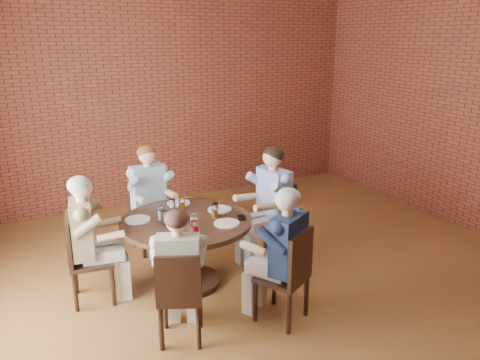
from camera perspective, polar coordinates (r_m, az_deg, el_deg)
name	(u,v)px	position (r m, az deg, el deg)	size (l,w,h in m)	color
floor	(283,297)	(4.97, 5.24, -14.01)	(7.00, 7.00, 0.00)	brown
wall_back	(166,94)	(7.49, -9.06, 10.26)	(7.00, 7.00, 0.00)	maroon
dining_table	(187,239)	(4.98, -6.49, -7.14)	(1.36, 1.36, 0.75)	black
chair_a	(275,217)	(5.56, 4.32, -4.52)	(0.49, 0.49, 0.96)	black
diner_a	(269,205)	(5.45, 3.60, -3.07)	(0.55, 0.68, 1.37)	#4767BA
chair_b	(149,209)	(5.94, -11.07, -3.50)	(0.45, 0.45, 0.93)	black
diner_b	(150,199)	(5.81, -10.86, -2.32)	(0.52, 0.64, 1.32)	#92AABA
chair_c	(82,255)	(4.91, -18.66, -8.69)	(0.47, 0.47, 0.92)	black
diner_c	(90,240)	(4.84, -17.86, -6.99)	(0.51, 0.63, 1.31)	brown
chair_d	(180,294)	(4.09, -7.38, -13.61)	(0.50, 0.50, 0.88)	black
diner_d	(180,276)	(4.09, -7.37, -11.53)	(0.46, 0.57, 1.23)	tan
chair_e	(290,273)	(4.37, 6.07, -11.17)	(0.56, 0.56, 0.92)	black
diner_e	(282,256)	(4.33, 5.18, -9.15)	(0.51, 0.63, 1.30)	#182644
plate_a	(220,209)	(5.11, -2.51, -3.59)	(0.26, 0.26, 0.01)	white
plate_b	(179,203)	(5.34, -7.50, -2.81)	(0.26, 0.26, 0.01)	white
plate_c	(138,220)	(4.94, -12.37, -4.74)	(0.26, 0.26, 0.01)	white
plate_d	(227,223)	(4.74, -1.64, -5.29)	(0.26, 0.26, 0.01)	white
glass_a	(215,209)	(4.94, -3.08, -3.59)	(0.07, 0.07, 0.14)	white
glass_b	(182,204)	(5.11, -7.10, -2.97)	(0.07, 0.07, 0.14)	white
glass_c	(172,205)	(5.09, -8.26, -3.09)	(0.07, 0.07, 0.14)	white
glass_d	(161,213)	(4.89, -9.56, -4.02)	(0.07, 0.07, 0.14)	white
glass_e	(164,217)	(4.78, -9.20, -4.52)	(0.07, 0.07, 0.14)	white
glass_f	(194,228)	(4.49, -5.61, -5.81)	(0.07, 0.07, 0.14)	white
glass_g	(194,220)	(4.69, -5.61, -4.82)	(0.07, 0.07, 0.14)	white
glass_h	(215,211)	(4.89, -3.05, -3.82)	(0.07, 0.07, 0.14)	white
smartphone	(241,218)	(4.89, 0.18, -4.61)	(0.07, 0.14, 0.01)	black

